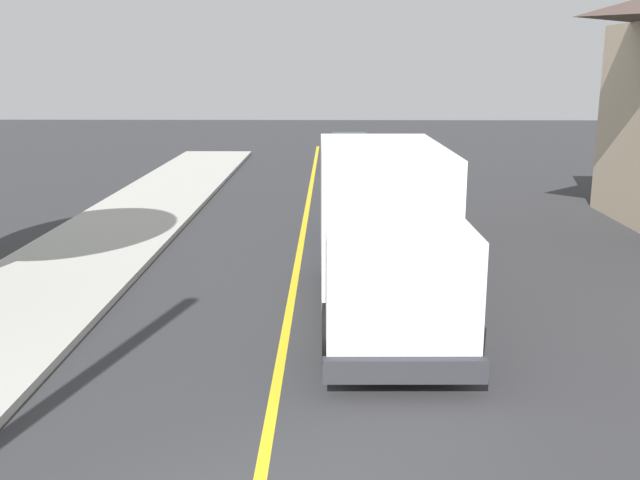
{
  "coord_description": "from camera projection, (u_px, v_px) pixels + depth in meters",
  "views": [
    {
      "loc": [
        0.83,
        -5.92,
        4.72
      ],
      "look_at": [
        0.6,
        7.91,
        1.4
      ],
      "focal_mm": 40.74,
      "sensor_mm": 36.0,
      "label": 1
    }
  ],
  "objects": [
    {
      "name": "parked_car_near",
      "position": [
        385.0,
        207.0,
        20.83
      ],
      "size": [
        1.84,
        4.42,
        1.67
      ],
      "color": "#2D4793",
      "rests_on": "ground"
    },
    {
      "name": "box_truck",
      "position": [
        384.0,
        224.0,
        13.95
      ],
      "size": [
        2.53,
        7.22,
        3.2
      ],
      "color": "silver",
      "rests_on": "ground"
    },
    {
      "name": "parked_car_mid",
      "position": [
        378.0,
        173.0,
        27.38
      ],
      "size": [
        1.83,
        4.41,
        1.67
      ],
      "color": "#B7B7BC",
      "rests_on": "ground"
    },
    {
      "name": "parked_car_far",
      "position": [
        349.0,
        153.0,
        33.73
      ],
      "size": [
        1.93,
        4.45,
        1.67
      ],
      "color": "silver",
      "rests_on": "ground"
    },
    {
      "name": "centre_line_yellow",
      "position": [
        295.0,
        278.0,
        16.59
      ],
      "size": [
        0.16,
        56.0,
        0.01
      ],
      "primitive_type": "cube",
      "color": "gold",
      "rests_on": "ground"
    }
  ]
}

